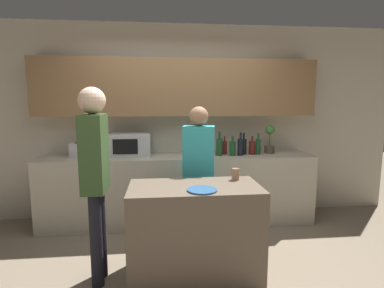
% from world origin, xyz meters
% --- Properties ---
extents(ground_plane, '(14.00, 14.00, 0.00)m').
position_xyz_m(ground_plane, '(0.00, 0.00, 0.00)').
color(ground_plane, '#7F705B').
extents(back_wall, '(6.40, 0.40, 2.70)m').
position_xyz_m(back_wall, '(0.00, 1.66, 1.54)').
color(back_wall, beige).
rests_on(back_wall, ground_plane).
extents(back_counter, '(3.60, 0.62, 0.93)m').
position_xyz_m(back_counter, '(0.00, 1.39, 0.46)').
color(back_counter, '#B7AD99').
rests_on(back_counter, ground_plane).
extents(kitchen_island, '(1.20, 0.61, 0.88)m').
position_xyz_m(kitchen_island, '(0.07, 0.08, 0.44)').
color(kitchen_island, brown).
rests_on(kitchen_island, ground_plane).
extents(microwave, '(0.52, 0.39, 0.30)m').
position_xyz_m(microwave, '(-0.64, 1.44, 1.08)').
color(microwave, '#B7BABC').
rests_on(microwave, back_counter).
extents(toaster, '(0.26, 0.16, 0.18)m').
position_xyz_m(toaster, '(-1.28, 1.45, 1.02)').
color(toaster, silver).
rests_on(toaster, back_counter).
extents(potted_plant, '(0.14, 0.14, 0.40)m').
position_xyz_m(potted_plant, '(1.27, 1.45, 1.12)').
color(potted_plant, brown).
rests_on(potted_plant, back_counter).
extents(bottle_0, '(0.08, 0.08, 0.29)m').
position_xyz_m(bottle_0, '(0.43, 1.39, 1.04)').
color(bottle_0, maroon).
rests_on(bottle_0, back_counter).
extents(bottle_1, '(0.08, 0.08, 0.32)m').
position_xyz_m(bottle_1, '(0.54, 1.31, 1.05)').
color(bottle_1, '#194723').
rests_on(bottle_1, back_counter).
extents(bottle_2, '(0.07, 0.07, 0.25)m').
position_xyz_m(bottle_2, '(0.63, 1.42, 1.02)').
color(bottle_2, maroon).
rests_on(bottle_2, back_counter).
extents(bottle_3, '(0.08, 0.08, 0.26)m').
position_xyz_m(bottle_3, '(0.71, 1.30, 1.03)').
color(bottle_3, '#194723').
rests_on(bottle_3, back_counter).
extents(bottle_4, '(0.08, 0.08, 0.31)m').
position_xyz_m(bottle_4, '(0.82, 1.31, 1.04)').
color(bottle_4, black).
rests_on(bottle_4, back_counter).
extents(bottle_5, '(0.08, 0.08, 0.29)m').
position_xyz_m(bottle_5, '(0.89, 1.39, 1.04)').
color(bottle_5, black).
rests_on(bottle_5, back_counter).
extents(bottle_6, '(0.09, 0.09, 0.25)m').
position_xyz_m(bottle_6, '(1.00, 1.37, 1.02)').
color(bottle_6, maroon).
rests_on(bottle_6, back_counter).
extents(bottle_7, '(0.07, 0.07, 0.29)m').
position_xyz_m(bottle_7, '(1.08, 1.35, 1.04)').
color(bottle_7, '#194723').
rests_on(bottle_7, back_counter).
extents(plate_on_island, '(0.26, 0.26, 0.01)m').
position_xyz_m(plate_on_island, '(0.11, -0.08, 0.89)').
color(plate_on_island, '#2D5684').
rests_on(plate_on_island, kitchen_island).
extents(cup_0, '(0.07, 0.07, 0.11)m').
position_xyz_m(cup_0, '(0.49, 0.25, 0.94)').
color(cup_0, '#9A7255').
rests_on(cup_0, kitchen_island).
extents(person_left, '(0.37, 0.25, 1.59)m').
position_xyz_m(person_left, '(0.17, 0.64, 0.94)').
color(person_left, black).
rests_on(person_left, ground_plane).
extents(person_center, '(0.23, 0.34, 1.77)m').
position_xyz_m(person_center, '(-0.81, 0.09, 1.06)').
color(person_center, black).
rests_on(person_center, ground_plane).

